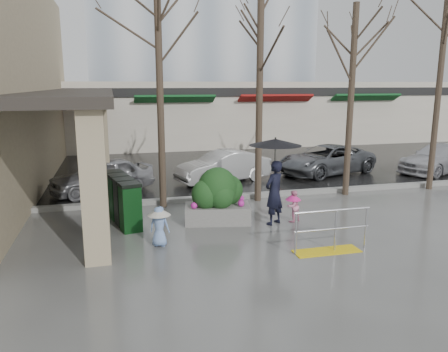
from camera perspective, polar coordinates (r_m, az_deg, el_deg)
name	(u,v)px	position (r m, az deg, el deg)	size (l,w,h in m)	color
ground	(258,239)	(11.26, 4.48, -8.21)	(120.00, 120.00, 0.00)	#51514F
street_asphalt	(162,138)	(32.42, -8.09, 4.97)	(120.00, 36.00, 0.01)	black
curb	(221,197)	(14.91, -0.44, -2.82)	(120.00, 0.30, 0.15)	gray
canopy_slab	(75,90)	(18.06, -18.91, 10.53)	(2.80, 18.00, 0.25)	#2D2823
pillar_front	(94,185)	(9.75, -16.62, -1.14)	(0.55, 0.55, 3.50)	tan
pillar_back	(101,145)	(16.15, -15.80, 3.94)	(0.55, 0.55, 3.50)	tan
storefront_row	(199,113)	(28.55, -3.27, 8.19)	(34.00, 6.74, 4.00)	beige
handrail	(330,236)	(10.62, 13.65, -7.64)	(1.90, 0.50, 1.03)	yellow
tree_west	(158,42)	(13.73, -8.56, 16.88)	(3.20, 3.20, 6.80)	#382B21
tree_midwest	(260,40)	(14.44, 4.77, 17.31)	(3.20, 3.20, 7.00)	#382B21
tree_mideast	(354,54)	(15.78, 16.57, 15.05)	(3.20, 3.20, 6.50)	#382B21
tree_east	(444,40)	(17.84, 26.76, 15.57)	(3.20, 3.20, 7.20)	#382B21
woman	(275,172)	(12.10, 6.63, 0.57)	(1.45, 1.45, 2.46)	black
child_pink	(293,204)	(12.61, 9.01, -3.65)	(0.55, 0.50, 0.91)	#FA99BE
child_blue	(159,222)	(10.71, -8.45, -5.99)	(0.57, 0.56, 1.00)	#7DA0DE
planter	(218,196)	(12.34, -0.83, -2.66)	(1.96, 1.24, 1.59)	slate
news_boxes	(122,199)	(12.76, -13.21, -2.96)	(1.05, 2.43, 1.32)	#0C3712
car_a	(102,176)	(16.34, -15.65, 0.05)	(1.49, 3.70, 1.26)	#A4A4A9
car_b	(223,167)	(17.47, -0.08, 1.24)	(1.33, 3.82, 1.26)	silver
car_c	(326,160)	(19.59, 13.18, 2.10)	(2.09, 4.53, 1.26)	slate
car_d	(439,158)	(21.67, 26.32, 2.09)	(1.77, 4.34, 1.26)	silver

